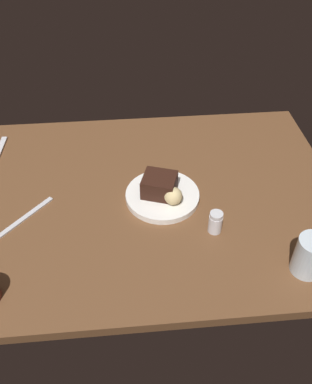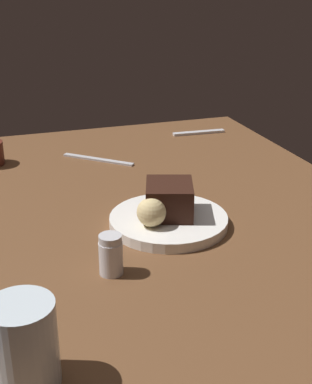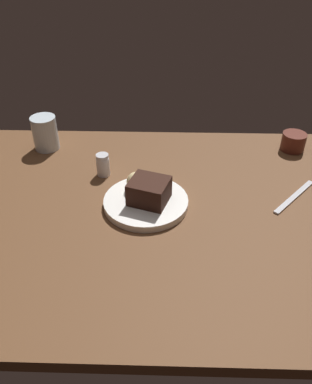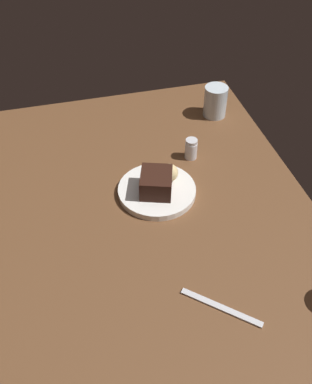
{
  "view_description": "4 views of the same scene",
  "coord_description": "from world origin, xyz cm",
  "px_view_note": "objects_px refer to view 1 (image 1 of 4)",
  "views": [
    {
      "loc": [
        2.86,
        87.3,
        84.98
      ],
      "look_at": [
        -4.89,
        2.64,
        6.43
      ],
      "focal_mm": 37.75,
      "sensor_mm": 36.0,
      "label": 1
    },
    {
      "loc": [
        -89.21,
        31.54,
        46.62
      ],
      "look_at": [
        -1.15,
        2.23,
        7.42
      ],
      "focal_mm": 49.86,
      "sensor_mm": 36.0,
      "label": 2
    },
    {
      "loc": [
        -2.0,
        -78.55,
        65.76
      ],
      "look_at": [
        -4.32,
        3.34,
        6.05
      ],
      "focal_mm": 37.16,
      "sensor_mm": 36.0,
      "label": 3
    },
    {
      "loc": [
        80.45,
        -21.24,
        89.59
      ],
      "look_at": [
        -2.16,
        0.24,
        8.13
      ],
      "focal_mm": 42.01,
      "sensor_mm": 36.0,
      "label": 4
    }
  ],
  "objects_px": {
    "bread_roll": "(173,196)",
    "butter_knife": "(26,217)",
    "chocolate_cake_slice": "(159,185)",
    "water_glass": "(310,256)",
    "dessert_plate": "(162,196)",
    "dessert_spoon": "(0,150)",
    "salt_shaker": "(215,222)"
  },
  "relations": [
    {
      "from": "dessert_plate",
      "to": "salt_shaker",
      "type": "relative_size",
      "value": 3.31
    },
    {
      "from": "dessert_plate",
      "to": "water_glass",
      "type": "height_order",
      "value": "water_glass"
    },
    {
      "from": "bread_roll",
      "to": "salt_shaker",
      "type": "height_order",
      "value": "bread_roll"
    },
    {
      "from": "bread_roll",
      "to": "dessert_spoon",
      "type": "xyz_separation_m",
      "value": [
        0.55,
        -0.32,
        -0.04
      ]
    },
    {
      "from": "chocolate_cake_slice",
      "to": "dessert_spoon",
      "type": "height_order",
      "value": "chocolate_cake_slice"
    },
    {
      "from": "chocolate_cake_slice",
      "to": "dessert_spoon",
      "type": "bearing_deg",
      "value": -28.04
    },
    {
      "from": "water_glass",
      "to": "butter_knife",
      "type": "xyz_separation_m",
      "value": [
        0.72,
        -0.24,
        -0.05
      ]
    },
    {
      "from": "bread_roll",
      "to": "butter_knife",
      "type": "distance_m",
      "value": 0.42
    },
    {
      "from": "dessert_plate",
      "to": "bread_roll",
      "type": "xyz_separation_m",
      "value": [
        -0.03,
        0.04,
        0.04
      ]
    },
    {
      "from": "dessert_spoon",
      "to": "butter_knife",
      "type": "height_order",
      "value": "dessert_spoon"
    },
    {
      "from": "chocolate_cake_slice",
      "to": "bread_roll",
      "type": "relative_size",
      "value": 1.81
    },
    {
      "from": "bread_roll",
      "to": "dessert_spoon",
      "type": "relative_size",
      "value": 0.34
    },
    {
      "from": "dessert_plate",
      "to": "salt_shaker",
      "type": "bearing_deg",
      "value": 132.48
    },
    {
      "from": "chocolate_cake_slice",
      "to": "butter_knife",
      "type": "distance_m",
      "value": 0.39
    },
    {
      "from": "dessert_plate",
      "to": "chocolate_cake_slice",
      "type": "bearing_deg",
      "value": -26.27
    },
    {
      "from": "water_glass",
      "to": "dessert_spoon",
      "type": "bearing_deg",
      "value": -33.64
    },
    {
      "from": "bread_roll",
      "to": "butter_knife",
      "type": "relative_size",
      "value": 0.27
    },
    {
      "from": "dessert_plate",
      "to": "dessert_spoon",
      "type": "height_order",
      "value": "dessert_plate"
    },
    {
      "from": "dessert_plate",
      "to": "bread_roll",
      "type": "relative_size",
      "value": 4.19
    },
    {
      "from": "butter_knife",
      "to": "chocolate_cake_slice",
      "type": "bearing_deg",
      "value": 139.35
    },
    {
      "from": "chocolate_cake_slice",
      "to": "butter_knife",
      "type": "bearing_deg",
      "value": 7.25
    },
    {
      "from": "butter_knife",
      "to": "bread_roll",
      "type": "bearing_deg",
      "value": 132.48
    },
    {
      "from": "salt_shaker",
      "to": "dessert_spoon",
      "type": "xyz_separation_m",
      "value": [
        0.65,
        -0.42,
        -0.03
      ]
    },
    {
      "from": "chocolate_cake_slice",
      "to": "butter_knife",
      "type": "xyz_separation_m",
      "value": [
        0.38,
        0.05,
        -0.05
      ]
    },
    {
      "from": "water_glass",
      "to": "butter_knife",
      "type": "height_order",
      "value": "water_glass"
    },
    {
      "from": "chocolate_cake_slice",
      "to": "dessert_spoon",
      "type": "relative_size",
      "value": 0.62
    },
    {
      "from": "dessert_spoon",
      "to": "butter_knife",
      "type": "bearing_deg",
      "value": 25.61
    },
    {
      "from": "chocolate_cake_slice",
      "to": "salt_shaker",
      "type": "xyz_separation_m",
      "value": [
        -0.14,
        0.14,
        -0.02
      ]
    },
    {
      "from": "dessert_spoon",
      "to": "bread_roll",
      "type": "bearing_deg",
      "value": 63.0
    },
    {
      "from": "dessert_plate",
      "to": "dessert_spoon",
      "type": "distance_m",
      "value": 0.59
    },
    {
      "from": "salt_shaker",
      "to": "dessert_spoon",
      "type": "relative_size",
      "value": 0.43
    },
    {
      "from": "water_glass",
      "to": "dessert_spoon",
      "type": "height_order",
      "value": "water_glass"
    }
  ]
}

